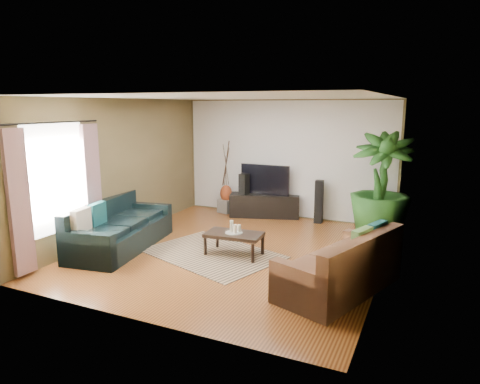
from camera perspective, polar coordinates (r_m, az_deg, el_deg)
The scene contains 28 objects.
floor at distance 7.72m, azimuth -0.62°, elevation -7.93°, with size 5.50×5.50×0.00m, color #975627.
ceiling at distance 7.28m, azimuth -0.67°, elevation 12.53°, with size 5.50×5.50×0.00m, color white.
wall_back at distance 9.91m, azimuth 6.17°, elevation 4.38°, with size 5.00×5.00×0.00m, color brown.
wall_front at distance 5.09m, azimuth -13.99°, elevation -2.73°, with size 5.00×5.00×0.00m, color brown.
wall_left at distance 8.74m, azimuth -15.67°, elevation 3.06°, with size 5.50×5.50×0.00m, color brown.
wall_right at distance 6.73m, azimuth 19.00°, elevation 0.42°, with size 5.50×5.50×0.00m, color brown.
backwall_panel at distance 9.91m, azimuth 6.15°, elevation 4.37°, with size 4.90×4.90×0.00m, color white.
window_pane at distance 7.58m, azimuth -23.36°, elevation 1.68°, with size 1.80×1.80×0.00m, color white.
curtain_near at distance 7.12m, azimuth -27.38°, elevation -1.31°, with size 0.08×0.35×2.20m, color gray.
curtain_far at distance 8.10m, azimuth -19.08°, elevation 0.77°, with size 0.08×0.35×2.20m, color gray.
curtain_rod at distance 7.46m, azimuth -23.65°, elevation 8.48°, with size 0.03×0.03×1.90m, color black.
sofa_left at distance 8.09m, azimuth -15.57°, elevation -4.30°, with size 2.28×0.98×0.85m, color black.
sofa_right at distance 6.22m, azimuth 13.15°, elevation -8.99°, with size 2.01×0.90×0.85m, color brown.
area_rug at distance 7.62m, azimuth -3.72°, elevation -8.19°, with size 2.25×1.60×0.01m, color tan.
coffee_table at distance 7.49m, azimuth -0.81°, elevation -6.94°, with size 0.97×0.53×0.40m, color black.
candle_tray at distance 7.43m, azimuth -0.81°, elevation -5.43°, with size 0.30×0.30×0.01m, color gray.
candle_tall at distance 7.45m, azimuth -1.13°, elevation -4.55°, with size 0.06×0.06×0.19m, color beige.
candle_mid at distance 7.35m, azimuth -0.66°, elevation -4.94°, with size 0.06×0.06×0.15m, color white.
candle_short at distance 7.43m, azimuth -0.12°, elevation -4.87°, with size 0.06×0.06×0.12m, color beige.
tv_stand at distance 10.02m, azimuth 3.30°, elevation -1.80°, with size 1.60×0.48×0.53m, color black.
television at distance 9.89m, azimuth 3.34°, elevation 1.66°, with size 1.17×0.06×0.69m, color black.
speaker_left at distance 9.98m, azimuth 0.55°, elevation -0.43°, with size 0.18×0.20×1.01m, color black.
speaker_right at distance 9.59m, azimuth 10.47°, elevation -1.28°, with size 0.17×0.19×0.96m, color black.
potted_plant at distance 8.78m, azimuth 18.24°, elevation 0.88°, with size 1.16×1.16×2.07m, color #20521B.
plant_pot at distance 8.98m, azimuth 17.89°, elevation -4.70°, with size 0.38×0.38×0.30m, color black.
pedestal at distance 10.44m, azimuth -1.86°, elevation -1.84°, with size 0.32×0.32×0.32m, color gray.
vase at distance 10.37m, azimuth -1.87°, elevation -0.19°, with size 0.29×0.29×0.41m, color #923A1A.
side_table at distance 9.04m, azimuth -12.79°, elevation -3.62°, with size 0.48×0.48×0.51m, color brown.
Camera 1 is at (3.11, -6.59, 2.57)m, focal length 32.00 mm.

